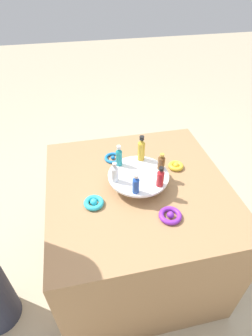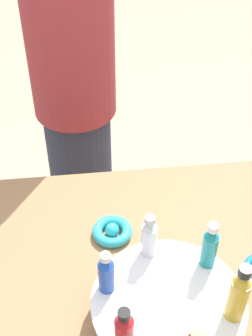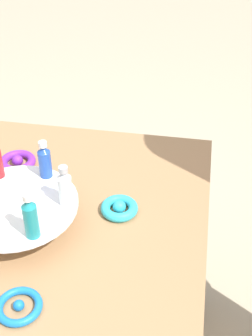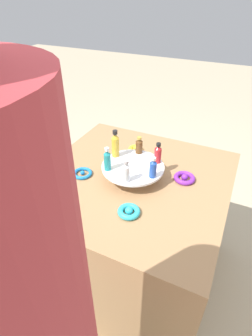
{
  "view_description": "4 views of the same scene",
  "coord_description": "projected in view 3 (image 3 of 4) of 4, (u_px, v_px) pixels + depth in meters",
  "views": [
    {
      "loc": [
        0.27,
        0.97,
        1.71
      ],
      "look_at": [
        0.07,
        0.01,
        0.9
      ],
      "focal_mm": 28.0,
      "sensor_mm": 36.0,
      "label": 1
    },
    {
      "loc": [
        -0.51,
        0.14,
        1.64
      ],
      "look_at": [
        0.28,
        0.05,
        0.94
      ],
      "focal_mm": 50.0,
      "sensor_mm": 36.0,
      "label": 2
    },
    {
      "loc": [
        0.41,
        -0.8,
        1.58
      ],
      "look_at": [
        0.27,
        0.05,
        0.94
      ],
      "focal_mm": 50.0,
      "sensor_mm": 36.0,
      "label": 3
    },
    {
      "loc": [
        0.98,
        0.43,
        1.57
      ],
      "look_at": [
        0.13,
        0.02,
        0.91
      ],
      "focal_mm": 28.0,
      "sensor_mm": 36.0,
      "label": 4
    }
  ],
  "objects": [
    {
      "name": "ribbon_bow_purple",
      "position": [
        18.0,
        162.0,
        1.38
      ],
      "size": [
        0.11,
        0.11,
        0.03
      ],
      "color": "purple",
      "rests_on": "party_table"
    },
    {
      "name": "bottle_clear",
      "position": [
        65.0,
        187.0,
        1.11
      ],
      "size": [
        0.03,
        0.03,
        0.11
      ],
      "color": "silver",
      "rests_on": "display_stand"
    },
    {
      "name": "bottle_teal",
      "position": [
        30.0,
        217.0,
        1.02
      ],
      "size": [
        0.03,
        0.03,
        0.12
      ],
      "color": "teal",
      "rests_on": "display_stand"
    },
    {
      "name": "ribbon_bow_teal",
      "position": [
        119.0,
        208.0,
        1.22
      ],
      "size": [
        0.1,
        0.1,
        0.03
      ],
      "color": "#2DB7CC",
      "rests_on": "party_table"
    },
    {
      "name": "ribbon_bow_blue",
      "position": [
        19.0,
        306.0,
        0.98
      ],
      "size": [
        0.1,
        0.1,
        0.02
      ],
      "color": "blue",
      "rests_on": "party_table"
    },
    {
      "name": "display_stand",
      "position": [
        16.0,
        209.0,
        1.15
      ],
      "size": [
        0.31,
        0.31,
        0.07
      ],
      "color": "white",
      "rests_on": "party_table"
    },
    {
      "name": "bottle_blue",
      "position": [
        45.0,
        161.0,
        1.2
      ],
      "size": [
        0.03,
        0.03,
        0.11
      ],
      "color": "#234CAD",
      "rests_on": "display_stand"
    },
    {
      "name": "party_table",
      "position": [
        36.0,
        316.0,
        1.41
      ],
      "size": [
        0.95,
        0.95,
        0.76
      ],
      "color": "#9E754C",
      "rests_on": "ground_plane"
    }
  ]
}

